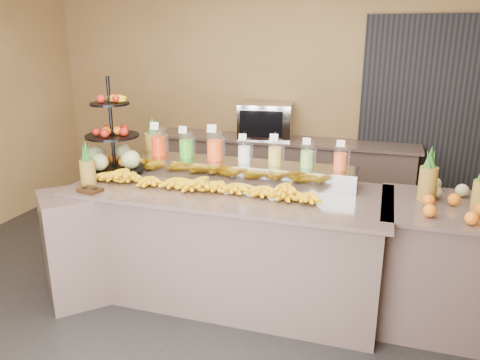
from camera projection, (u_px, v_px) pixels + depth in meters
The scene contains 20 objects.
ground at pixel (216, 312), 3.68m from camera, with size 6.00×6.00×0.00m, color black.
room_envelope at pixel (268, 62), 3.78m from camera, with size 6.04×5.02×2.82m.
buffet_counter at pixel (213, 243), 3.81m from camera, with size 2.75×1.25×0.93m.
right_counter at pixel (452, 267), 3.42m from camera, with size 1.08×0.88×0.93m.
back_ledge at pixel (281, 177), 5.59m from camera, with size 3.10×0.55×0.93m.
pitcher_tray at pixel (244, 171), 3.90m from camera, with size 1.85×0.30×0.15m, color gray.
juice_pitcher_orange_a at pixel (159, 143), 4.06m from camera, with size 0.13×0.13×0.31m.
juice_pitcher_green at pixel (186, 146), 3.99m from camera, with size 0.12×0.13×0.29m.
juice_pitcher_orange_b at pixel (215, 147), 3.92m from camera, with size 0.13×0.14×0.32m.
juice_pitcher_milk at pixel (244, 152), 3.85m from camera, with size 0.11×0.11×0.26m.
juice_pitcher_lemon at pixel (275, 154), 3.77m from camera, with size 0.11×0.12×0.27m.
juice_pitcher_lime at pixel (307, 157), 3.70m from camera, with size 0.11×0.11×0.26m.
juice_pitcher_orange_c at pixel (340, 159), 3.62m from camera, with size 0.11×0.11×0.26m.
banana_heap at pixel (205, 182), 3.66m from camera, with size 1.93×0.17×0.16m.
fruit_stand at pixel (117, 148), 4.07m from camera, with size 0.64×0.64×0.83m.
condiment_caddy at pixel (90, 190), 3.61m from camera, with size 0.17×0.13×0.03m, color black.
pineapple_left_a at pixel (88, 169), 3.73m from camera, with size 0.12×0.12×0.37m.
pineapple_left_b at pixel (154, 146), 4.31m from camera, with size 0.16×0.16×0.46m.
right_fruit_pile at pixel (451, 198), 3.23m from camera, with size 0.47×0.45×0.25m.
oven_warmer at pixel (266, 121), 5.45m from camera, with size 0.61×0.42×0.40m, color gray.
Camera 1 is at (1.14, -3.00, 2.09)m, focal length 35.00 mm.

